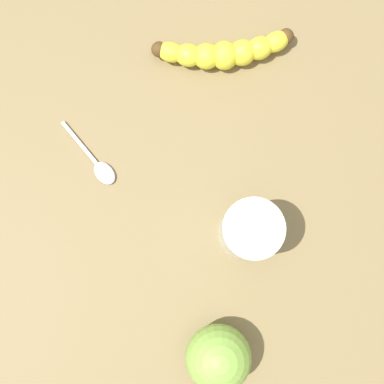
% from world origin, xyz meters
% --- Properties ---
extents(wooden_tabletop, '(1.20, 1.20, 0.03)m').
position_xyz_m(wooden_tabletop, '(0.00, 0.00, 0.01)').
color(wooden_tabletop, olive).
rests_on(wooden_tabletop, ground).
extents(banana, '(0.16, 0.14, 0.04)m').
position_xyz_m(banana, '(0.06, -0.16, 0.05)').
color(banana, yellow).
rests_on(banana, wooden_tabletop).
extents(smoothie_glass, '(0.07, 0.07, 0.10)m').
position_xyz_m(smoothie_glass, '(-0.11, 0.03, 0.08)').
color(smoothie_glass, silver).
rests_on(smoothie_glass, wooden_tabletop).
extents(green_apple_fruit, '(0.08, 0.08, 0.08)m').
position_xyz_m(green_apple_fruit, '(-0.16, 0.18, 0.07)').
color(green_apple_fruit, '#84B747').
rests_on(green_apple_fruit, wooden_tabletop).
extents(teaspoon, '(0.11, 0.04, 0.01)m').
position_xyz_m(teaspoon, '(0.10, 0.07, 0.03)').
color(teaspoon, silver).
rests_on(teaspoon, wooden_tabletop).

